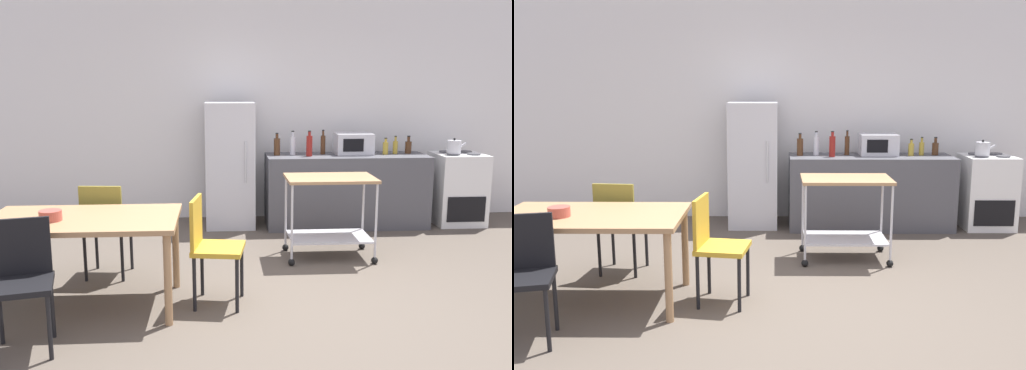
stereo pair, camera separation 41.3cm
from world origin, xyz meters
TOP-DOWN VIEW (x-y plane):
  - ground_plane at (0.00, 0.00)m, footprint 12.00×12.00m
  - back_wall at (0.00, 3.20)m, footprint 8.40×0.12m
  - kitchen_counter at (0.90, 2.60)m, footprint 2.00×0.64m
  - dining_table at (-1.77, 0.19)m, footprint 1.50×0.90m
  - chair_olive at (-1.74, 0.88)m, footprint 0.44×0.44m
  - chair_mustard at (-0.77, 0.19)m, footprint 0.46×0.46m
  - chair_black at (-2.03, -0.49)m, footprint 0.48×0.48m
  - stove_oven at (2.35, 2.62)m, footprint 0.60×0.61m
  - refrigerator at (-0.55, 2.70)m, footprint 0.60×0.63m
  - kitchen_cart at (0.44, 1.33)m, footprint 0.91×0.57m
  - bottle_vinegar at (0.03, 2.63)m, footprint 0.08×0.08m
  - bottle_hot_sauce at (0.23, 2.67)m, footprint 0.07×0.07m
  - bottle_soy_sauce at (0.42, 2.52)m, footprint 0.07×0.07m
  - bottle_wine at (0.62, 2.70)m, footprint 0.06×0.06m
  - microwave at (1.00, 2.69)m, footprint 0.46×0.35m
  - bottle_sparkling_water at (1.40, 2.63)m, footprint 0.07×0.07m
  - bottle_sesame_oil at (1.54, 2.67)m, footprint 0.06×0.06m
  - bottle_soda at (1.71, 2.69)m, footprint 0.08×0.08m
  - fruit_bowl at (-1.99, 0.10)m, footprint 0.17×0.17m
  - kettle at (2.23, 2.52)m, footprint 0.24×0.17m

SIDE VIEW (x-z plane):
  - ground_plane at x=0.00m, z-range 0.00..0.00m
  - kitchen_counter at x=0.90m, z-range 0.00..0.90m
  - stove_oven at x=2.35m, z-range -0.01..0.91m
  - chair_olive at x=-1.74m, z-range 0.07..0.96m
  - chair_mustard at x=-0.77m, z-range 0.07..0.96m
  - chair_black at x=-2.03m, z-range 0.07..0.96m
  - kitchen_cart at x=0.44m, z-range 0.15..1.00m
  - dining_table at x=-1.77m, z-range 0.30..1.05m
  - refrigerator at x=-0.55m, z-range 0.00..1.55m
  - fruit_bowl at x=-1.99m, z-range 0.75..0.83m
  - bottle_sparkling_water at x=1.40m, z-range 0.88..1.09m
  - bottle_soda at x=1.71m, z-range 0.87..1.10m
  - bottle_sesame_oil at x=1.54m, z-range 0.88..1.10m
  - kettle at x=2.23m, z-range 0.91..1.10m
  - bottle_vinegar at x=0.03m, z-range 0.88..1.15m
  - bottle_hot_sauce at x=0.23m, z-range 0.87..1.17m
  - bottle_wine at x=0.62m, z-range 0.87..1.18m
  - microwave at x=1.00m, z-range 0.90..1.16m
  - bottle_soy_sauce at x=0.42m, z-range 0.88..1.19m
  - back_wall at x=0.00m, z-range 0.00..2.90m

